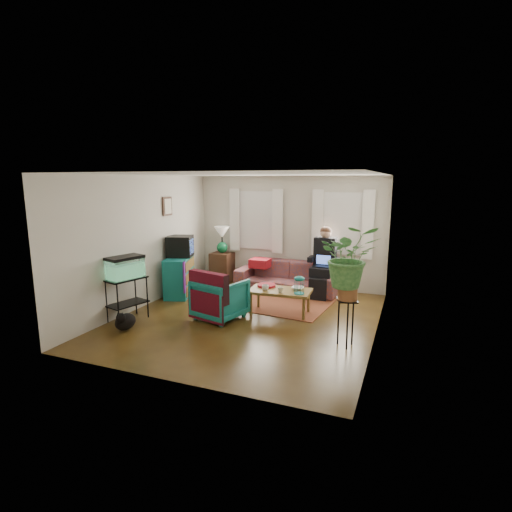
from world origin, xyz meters
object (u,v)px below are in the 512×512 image
at_px(aquarium_stand, 127,299).
at_px(coffee_table, 280,302).
at_px(sofa, 287,272).
at_px(dresser, 179,276).
at_px(plant_stand, 346,323).
at_px(side_table, 223,267).
at_px(armchair, 220,297).

bearing_deg(aquarium_stand, coffee_table, 44.00).
bearing_deg(sofa, dresser, -148.79).
bearing_deg(sofa, coffee_table, -76.21).
height_order(sofa, plant_stand, sofa).
bearing_deg(side_table, aquarium_stand, -96.31).
relative_size(side_table, aquarium_stand, 0.93).
bearing_deg(plant_stand, side_table, 140.56).
bearing_deg(dresser, coffee_table, -27.42).
bearing_deg(coffee_table, aquarium_stand, -155.49).
bearing_deg(sofa, armchair, -103.75).
relative_size(sofa, dresser, 2.43).
bearing_deg(aquarium_stand, sofa, 69.75).
xyz_separation_m(side_table, aquarium_stand, (-0.35, -3.16, 0.03)).
height_order(armchair, coffee_table, armchair).
bearing_deg(coffee_table, dresser, 167.35).
relative_size(sofa, coffee_table, 2.01).
height_order(aquarium_stand, armchair, armchair).
height_order(side_table, aquarium_stand, aquarium_stand).
xyz_separation_m(sofa, armchair, (-0.60, -2.21, -0.04)).
relative_size(aquarium_stand, armchair, 0.95).
distance_m(aquarium_stand, armchair, 1.67).
bearing_deg(dresser, plant_stand, -38.96).
xyz_separation_m(dresser, plant_stand, (3.85, -1.43, -0.06)).
xyz_separation_m(side_table, plant_stand, (3.51, -2.89, 0.01)).
bearing_deg(coffee_table, side_table, 135.21).
height_order(side_table, armchair, armchair).
bearing_deg(dresser, armchair, -52.27).
relative_size(side_table, dresser, 0.77).
distance_m(sofa, aquarium_stand, 3.60).
distance_m(side_table, dresser, 1.50).
xyz_separation_m(sofa, dresser, (-2.10, -1.21, -0.02)).
distance_m(armchair, plant_stand, 2.39).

